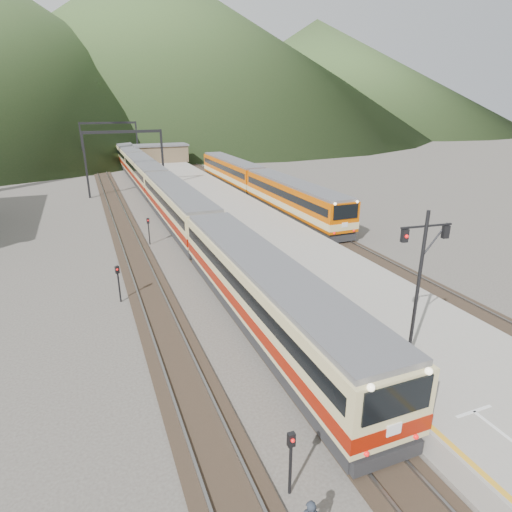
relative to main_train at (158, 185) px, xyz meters
name	(u,v)px	position (x,y,z in m)	size (l,w,h in m)	color
track_main	(175,221)	(0.00, -8.80, -2.03)	(2.60, 200.00, 0.23)	black
track_far	(123,226)	(-5.00, -8.80, -2.03)	(2.60, 200.00, 0.23)	black
track_second	(280,210)	(11.50, -8.80, -2.03)	(2.60, 200.00, 0.23)	black
platform	(235,216)	(5.60, -10.80, -1.60)	(8.00, 100.00, 1.00)	gray
gantry_near	(124,150)	(-2.85, 6.20, 3.49)	(9.55, 0.25, 8.00)	black
gantry_far	(109,136)	(-2.85, 31.20, 3.49)	(9.55, 0.25, 8.00)	black
station_shed	(161,153)	(5.60, 29.20, 0.47)	(9.40, 4.40, 3.10)	brown
hill_b	(150,44)	(30.00, 181.20, 35.40)	(220.00, 220.00, 75.00)	#2F4A22
hill_c	(315,73)	(110.00, 161.20, 22.90)	(160.00, 160.00, 50.00)	#2F4A22
main_train	(158,185)	(0.00, 0.00, 0.00)	(3.06, 83.77, 3.73)	tan
second_train	(257,184)	(11.50, -2.37, -0.16)	(2.80, 38.10, 3.41)	#B54A00
signal_mast	(420,273)	(3.80, -38.19, 2.87)	(2.20, 0.39, 6.47)	black
short_signal_a	(291,455)	(-3.28, -41.40, -0.63)	(0.22, 0.16, 2.27)	black
short_signal_b	(149,228)	(-3.47, -15.31, -0.63)	(0.23, 0.17, 2.27)	black
short_signal_c	(118,279)	(-6.78, -25.68, -0.63)	(0.26, 0.23, 2.27)	black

